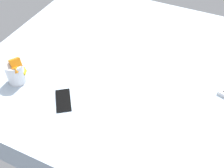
{
  "coord_description": "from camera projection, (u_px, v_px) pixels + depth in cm",
  "views": [
    {
      "loc": [
        27.6,
        -110.71,
        117.93
      ],
      "look_at": [
        -13.38,
        -24.4,
        24.0
      ],
      "focal_mm": 45.73,
      "sensor_mm": 36.0,
      "label": 1
    }
  ],
  "objects": [
    {
      "name": "cell_phone",
      "position": [
        63.0,
        100.0,
        1.34
      ],
      "size": [
        13.69,
        15.34,
        0.8
      ],
      "primitive_type": "cube",
      "rotation": [
        0.0,
        0.0,
        3.77
      ],
      "color": "black",
      "rests_on": "bed_mattress"
    },
    {
      "name": "snack_cup",
      "position": [
        16.0,
        72.0,
        1.4
      ],
      "size": [
        9.7,
        9.23,
        14.65
      ],
      "color": "silver",
      "rests_on": "bed_mattress"
    },
    {
      "name": "bed_mattress",
      "position": [
        153.0,
        83.0,
        1.56
      ],
      "size": [
        180.0,
        140.0,
        18.0
      ],
      "primitive_type": "cube",
      "color": "silver",
      "rests_on": "ground"
    }
  ]
}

